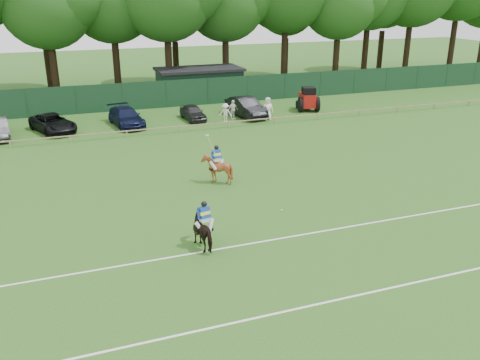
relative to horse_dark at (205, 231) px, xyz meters
name	(u,v)px	position (x,y,z in m)	size (l,w,h in m)	color
ground	(252,232)	(2.37, 0.55, -0.74)	(160.00, 160.00, 0.00)	#1E4C14
horse_dark	(205,231)	(0.00, 0.00, 0.00)	(0.80, 1.76, 1.48)	black
horse_chestnut	(217,169)	(2.79, 7.14, 0.07)	(1.31, 1.48, 1.63)	brown
suv_black	(53,123)	(-5.71, 21.96, -0.06)	(2.26, 4.89, 1.36)	black
sedan_navy	(126,117)	(-0.15, 21.94, -0.02)	(2.02, 4.96, 1.44)	black
hatch_grey	(193,112)	(5.39, 22.05, -0.11)	(1.48, 3.68, 1.25)	#29292B
estate_black	(246,107)	(10.00, 21.67, 0.07)	(1.72, 4.95, 1.63)	black
spectator_left	(225,113)	(7.65, 20.18, 0.06)	(1.03, 0.59, 1.60)	silver
spectator_mid	(233,110)	(8.59, 21.06, 0.08)	(0.96, 0.40, 1.64)	white
spectator_right	(268,109)	(11.32, 19.97, 0.20)	(0.92, 0.60, 1.88)	white
rider_dark	(205,216)	(0.00, -0.01, 0.69)	(0.93, 0.47, 1.41)	silver
rider_chestnut	(217,157)	(2.79, 7.13, 0.81)	(0.96, 0.52, 2.05)	silver
polo_ball	(282,210)	(4.59, 2.27, -0.70)	(0.09, 0.09, 0.09)	silver
pitch_lines	(285,270)	(2.37, -2.95, -0.74)	(60.00, 5.10, 0.01)	silver
pitch_rail	(166,128)	(2.37, 18.55, -0.30)	(62.10, 0.10, 0.50)	#997F5B
perimeter_fence	(145,95)	(2.37, 27.55, 0.51)	(92.08, 0.08, 2.50)	#14351E
utility_shed	(199,83)	(8.37, 30.55, 0.80)	(8.40, 4.40, 3.04)	#14331E
tree_row	(151,92)	(4.37, 35.55, -0.74)	(96.00, 12.00, 21.00)	#26561C
tractor	(308,99)	(16.05, 21.92, 0.28)	(2.29, 2.90, 2.16)	#A5140F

